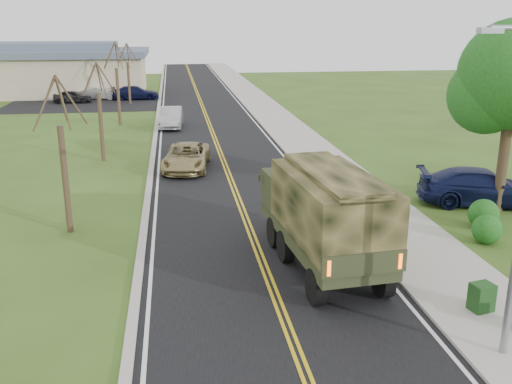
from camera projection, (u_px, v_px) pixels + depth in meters
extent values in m
plane|color=#334A18|center=(300.00, 361.00, 13.87)|extent=(160.00, 160.00, 0.00)
cube|color=black|center=(204.00, 112.00, 51.77)|extent=(8.00, 120.00, 0.01)
cube|color=#9E998E|center=(250.00, 110.00, 52.33)|extent=(0.30, 120.00, 0.12)
cube|color=#9E998E|center=(268.00, 110.00, 52.57)|extent=(3.20, 120.00, 0.10)
cube|color=#9E998E|center=(158.00, 112.00, 51.19)|extent=(0.30, 120.00, 0.10)
cube|color=gray|center=(490.00, 30.00, 11.67)|extent=(0.50, 0.22, 0.12)
cylinder|color=#38281C|center=(504.00, 154.00, 24.14)|extent=(0.44, 0.44, 5.04)
sphere|color=#184C15|center=(487.00, 95.00, 23.80)|extent=(3.24, 3.24, 3.24)
cylinder|color=#38281C|center=(65.00, 180.00, 21.78)|extent=(0.24, 0.24, 4.20)
cylinder|color=#38281C|center=(71.00, 100.00, 21.09)|extent=(1.01, 0.33, 1.90)
cylinder|color=#38281C|center=(62.00, 101.00, 21.51)|extent=(0.13, 1.29, 1.74)
cylinder|color=#38281C|center=(45.00, 100.00, 21.01)|extent=(0.98, 0.43, 1.90)
cylinder|color=#38281C|center=(44.00, 105.00, 20.42)|extent=(0.79, 1.05, 1.77)
cylinder|color=#38281C|center=(63.00, 102.00, 20.55)|extent=(0.58, 0.90, 1.90)
cylinder|color=#38281C|center=(101.00, 127.00, 33.18)|extent=(0.24, 0.24, 3.96)
cylinder|color=#38281C|center=(106.00, 77.00, 32.53)|extent=(0.96, 0.32, 1.79)
cylinder|color=#38281C|center=(99.00, 78.00, 32.93)|extent=(0.12, 1.22, 1.65)
cylinder|color=#38281C|center=(90.00, 78.00, 32.46)|extent=(0.93, 0.41, 1.79)
cylinder|color=#38281C|center=(90.00, 80.00, 31.90)|extent=(0.75, 0.99, 1.67)
cylinder|color=#38281C|center=(101.00, 78.00, 32.02)|extent=(0.55, 0.85, 1.80)
cylinder|color=#38281C|center=(118.00, 97.00, 44.48)|extent=(0.24, 0.24, 4.44)
cylinder|color=#38281C|center=(122.00, 55.00, 43.76)|extent=(1.07, 0.35, 2.00)
cylinder|color=#38281C|center=(117.00, 56.00, 44.20)|extent=(0.13, 1.36, 1.84)
cylinder|color=#38281C|center=(109.00, 55.00, 43.67)|extent=(1.03, 0.46, 2.00)
cylinder|color=#38281C|center=(109.00, 57.00, 43.05)|extent=(0.83, 1.10, 1.87)
cylinder|color=#38281C|center=(119.00, 55.00, 43.18)|extent=(0.61, 0.95, 2.01)
cylinder|color=#38281C|center=(129.00, 83.00, 55.90)|extent=(0.24, 0.24, 4.08)
cylinder|color=#38281C|center=(132.00, 53.00, 55.24)|extent=(0.99, 0.33, 1.84)
cylinder|color=#38281C|center=(128.00, 53.00, 55.65)|extent=(0.13, 1.25, 1.69)
cylinder|color=#38281C|center=(122.00, 53.00, 55.16)|extent=(0.95, 0.42, 1.85)
cylinder|color=#38281C|center=(123.00, 54.00, 54.58)|extent=(0.77, 1.02, 1.72)
cylinder|color=#38281C|center=(129.00, 53.00, 54.71)|extent=(0.57, 0.88, 1.85)
cube|color=tan|center=(53.00, 75.00, 64.12)|extent=(20.00, 12.00, 4.20)
cube|color=#475466|center=(51.00, 53.00, 63.43)|extent=(21.00, 13.00, 0.70)
cube|color=#475466|center=(51.00, 46.00, 63.22)|extent=(14.00, 8.00, 0.90)
cube|color=black|center=(99.00, 105.00, 56.07)|extent=(18.00, 10.00, 0.02)
cylinder|color=black|center=(316.00, 287.00, 16.51)|extent=(0.45, 1.12, 1.10)
cylinder|color=black|center=(383.00, 279.00, 16.97)|extent=(0.45, 1.12, 1.10)
cylinder|color=black|center=(285.00, 246.00, 19.48)|extent=(0.45, 1.12, 1.10)
cylinder|color=black|center=(343.00, 241.00, 19.95)|extent=(0.45, 1.12, 1.10)
cylinder|color=black|center=(275.00, 232.00, 20.79)|extent=(0.45, 1.12, 1.10)
cylinder|color=black|center=(329.00, 227.00, 21.25)|extent=(0.45, 1.12, 1.10)
cube|color=#2E351D|center=(321.00, 236.00, 19.01)|extent=(3.00, 7.17, 0.35)
cube|color=#2E351D|center=(298.00, 191.00, 21.14)|extent=(2.55, 2.10, 1.40)
cube|color=black|center=(292.00, 179.00, 21.92)|extent=(2.19, 0.27, 0.70)
cube|color=#2E351D|center=(330.00, 238.00, 18.15)|extent=(2.95, 5.49, 0.15)
cube|color=black|center=(331.00, 207.00, 17.85)|extent=(2.95, 5.49, 2.00)
cube|color=black|center=(333.00, 175.00, 17.55)|extent=(2.06, 5.41, 0.25)
cube|color=#2E351D|center=(364.00, 264.00, 15.62)|extent=(2.50, 0.34, 0.65)
cube|color=#FF590C|center=(329.00, 269.00, 15.33)|extent=(0.10, 0.05, 0.45)
cube|color=#FF590C|center=(400.00, 261.00, 15.79)|extent=(0.10, 0.05, 0.45)
imported|color=#978955|center=(186.00, 157.00, 31.54)|extent=(3.02, 5.36, 1.41)
imported|color=#A8A7AC|center=(171.00, 118.00, 43.97)|extent=(1.91, 4.79, 1.55)
imported|color=#0F1539|center=(482.00, 187.00, 25.47)|extent=(5.96, 3.55, 1.62)
cube|color=#194016|center=(482.00, 297.00, 16.00)|extent=(0.70, 0.62, 0.80)
imported|color=black|center=(72.00, 97.00, 57.10)|extent=(3.77, 1.60, 1.27)
imported|color=#BCBCC1|center=(100.00, 93.00, 59.63)|extent=(4.13, 1.79, 1.32)
imported|color=black|center=(136.00, 93.00, 59.59)|extent=(4.88, 2.07, 1.40)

